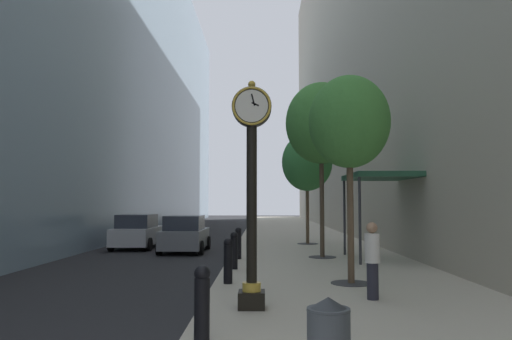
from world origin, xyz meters
TOP-DOWN VIEW (x-y plane):
  - ground_plane at (0.00, 27.00)m, footprint 110.00×110.00m
  - sidewalk_right at (3.56, 30.00)m, footprint 7.11×80.00m
  - building_block_left at (-11.45, 30.00)m, footprint 9.00×80.00m
  - building_block_right at (11.61, 30.00)m, footprint 9.00×80.00m
  - street_clock at (1.11, 5.80)m, footprint 0.84×0.55m
  - bollard_nearest at (0.40, 3.19)m, footprint 0.25×0.25m
  - bollard_third at (0.40, 8.85)m, footprint 0.25×0.25m
  - bollard_fourth at (0.40, 11.68)m, footprint 0.25×0.25m
  - bollard_fifth at (0.40, 14.51)m, footprint 0.25×0.25m
  - street_tree_near at (3.73, 8.88)m, footprint 2.23×2.23m
  - street_tree_mid_near at (3.73, 15.11)m, footprint 2.89×2.89m
  - street_tree_mid_far at (3.73, 21.33)m, footprint 2.69×2.69m
  - trash_bin at (2.12, 1.59)m, footprint 0.53×0.53m
  - pedestrian_walking at (3.83, 6.75)m, footprint 0.40×0.40m
  - storefront_awning at (5.87, 14.46)m, footprint 2.40×3.60m
  - car_silver_near at (-5.00, 20.22)m, footprint 2.07×4.19m
  - car_grey_mid at (-2.30, 18.39)m, footprint 2.07×4.02m

SIDE VIEW (x-z plane):
  - ground_plane at x=0.00m, z-range 0.00..0.00m
  - sidewalk_right at x=3.56m, z-range 0.00..0.14m
  - trash_bin at x=2.12m, z-range 0.15..1.20m
  - bollard_nearest at x=0.40m, z-range 0.17..1.39m
  - bollard_third at x=0.40m, z-range 0.17..1.39m
  - bollard_fourth at x=0.40m, z-range 0.17..1.39m
  - bollard_fifth at x=0.40m, z-range 0.17..1.39m
  - car_grey_mid at x=-2.30m, z-range -0.03..1.68m
  - car_silver_near at x=-5.00m, z-range -0.03..1.69m
  - pedestrian_walking at x=3.83m, z-range 0.20..1.93m
  - street_clock at x=1.11m, z-range 0.38..5.16m
  - storefront_awning at x=5.87m, z-range 1.63..4.93m
  - street_tree_mid_far at x=3.73m, z-range 1.52..7.40m
  - street_tree_near at x=3.73m, z-range 1.67..7.37m
  - street_tree_mid_near at x=3.73m, z-range 1.99..9.05m
  - building_block_left at x=-11.45m, z-range 0.00..26.04m
  - building_block_right at x=11.61m, z-range 0.00..31.94m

